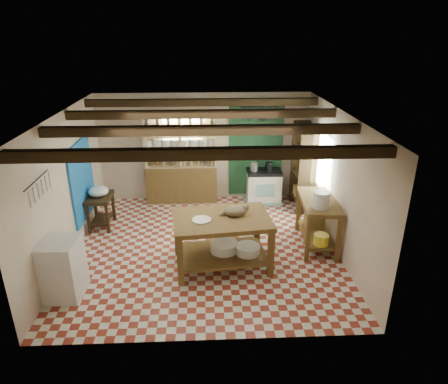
{
  "coord_description": "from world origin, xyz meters",
  "views": [
    {
      "loc": [
        0.05,
        -6.79,
        3.97
      ],
      "look_at": [
        0.38,
        0.3,
        1.04
      ],
      "focal_mm": 32.0,
      "sensor_mm": 36.0,
      "label": 1
    }
  ],
  "objects_px": {
    "white_cabinet": "(63,268)",
    "cat": "(235,211)",
    "work_table": "(222,242)",
    "stove": "(264,186)",
    "prep_table": "(101,211)",
    "right_counter": "(317,222)"
  },
  "relations": [
    {
      "from": "work_table",
      "to": "right_counter",
      "type": "bearing_deg",
      "value": 12.21
    },
    {
      "from": "white_cabinet",
      "to": "work_table",
      "type": "bearing_deg",
      "value": 19.17
    },
    {
      "from": "work_table",
      "to": "prep_table",
      "type": "relative_size",
      "value": 2.32
    },
    {
      "from": "work_table",
      "to": "prep_table",
      "type": "distance_m",
      "value": 2.98
    },
    {
      "from": "stove",
      "to": "cat",
      "type": "bearing_deg",
      "value": -107.52
    },
    {
      "from": "right_counter",
      "to": "stove",
      "type": "bearing_deg",
      "value": 113.94
    },
    {
      "from": "stove",
      "to": "cat",
      "type": "distance_m",
      "value": 2.9
    },
    {
      "from": "work_table",
      "to": "cat",
      "type": "height_order",
      "value": "cat"
    },
    {
      "from": "stove",
      "to": "prep_table",
      "type": "xyz_separation_m",
      "value": [
        -3.64,
        -1.16,
        -0.04
      ]
    },
    {
      "from": "work_table",
      "to": "right_counter",
      "type": "distance_m",
      "value": 1.99
    },
    {
      "from": "stove",
      "to": "right_counter",
      "type": "bearing_deg",
      "value": -69.89
    },
    {
      "from": "cat",
      "to": "right_counter",
      "type": "bearing_deg",
      "value": 2.35
    },
    {
      "from": "stove",
      "to": "right_counter",
      "type": "distance_m",
      "value": 2.25
    },
    {
      "from": "white_cabinet",
      "to": "stove",
      "type": "bearing_deg",
      "value": 46.6
    },
    {
      "from": "stove",
      "to": "prep_table",
      "type": "distance_m",
      "value": 3.82
    },
    {
      "from": "white_cabinet",
      "to": "right_counter",
      "type": "height_order",
      "value": "white_cabinet"
    },
    {
      "from": "stove",
      "to": "white_cabinet",
      "type": "distance_m",
      "value": 5.07
    },
    {
      "from": "white_cabinet",
      "to": "cat",
      "type": "height_order",
      "value": "cat"
    },
    {
      "from": "white_cabinet",
      "to": "right_counter",
      "type": "distance_m",
      "value": 4.61
    },
    {
      "from": "work_table",
      "to": "right_counter",
      "type": "height_order",
      "value": "right_counter"
    },
    {
      "from": "white_cabinet",
      "to": "prep_table",
      "type": "bearing_deg",
      "value": 92.27
    },
    {
      "from": "stove",
      "to": "cat",
      "type": "xyz_separation_m",
      "value": [
        -0.89,
        -2.69,
        0.63
      ]
    }
  ]
}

